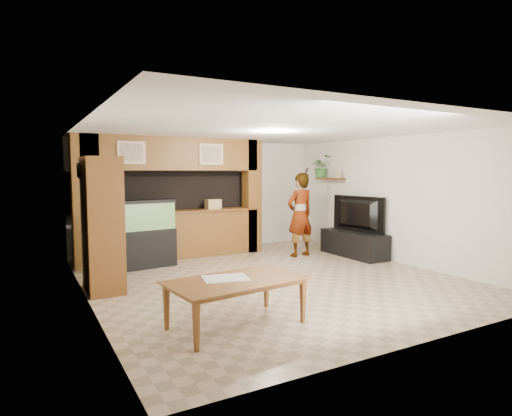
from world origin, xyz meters
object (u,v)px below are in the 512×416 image
television (354,214)px  dining_table (238,303)px  person (300,215)px  pantry_cabinet (102,225)px  aquarium (144,235)px

television → dining_table: television is taller
television → person: size_ratio=0.74×
television → dining_table: (-4.20, -2.64, -0.65)m
pantry_cabinet → television: pantry_cabinet is taller
aquarium → television: television is taller
person → dining_table: size_ratio=1.12×
aquarium → dining_table: (0.18, -3.77, -0.36)m
pantry_cabinet → dining_table: size_ratio=1.27×
dining_table → television: bearing=25.3°
person → dining_table: (-3.15, -3.23, -0.63)m
aquarium → television: (4.37, -1.13, 0.29)m
pantry_cabinet → person: pantry_cabinet is taller
aquarium → person: bearing=-15.8°
pantry_cabinet → aquarium: 1.71m
dining_table → pantry_cabinet: bearing=108.6°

